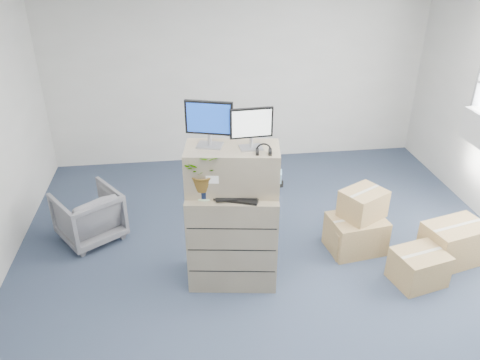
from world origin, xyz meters
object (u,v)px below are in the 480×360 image
(monitor_right, at_px, (251,126))
(water_bottle, at_px, (238,178))
(filing_cabinet_lower, at_px, (233,236))
(keyboard, at_px, (236,197))
(monitor_left, at_px, (209,121))
(potted_plant, at_px, (204,176))
(office_chair, at_px, (88,213))

(monitor_right, xyz_separation_m, water_bottle, (-0.13, 0.03, -0.57))
(filing_cabinet_lower, distance_m, keyboard, 0.57)
(monitor_left, height_order, monitor_right, monitor_left)
(keyboard, bearing_deg, monitor_left, 153.09)
(water_bottle, height_order, potted_plant, potted_plant)
(filing_cabinet_lower, height_order, water_bottle, water_bottle)
(monitor_right, bearing_deg, potted_plant, -175.85)
(water_bottle, bearing_deg, keyboard, -103.92)
(monitor_left, height_order, potted_plant, monitor_left)
(filing_cabinet_lower, distance_m, monitor_left, 1.29)
(office_chair, bearing_deg, keyboard, 112.20)
(keyboard, xyz_separation_m, office_chair, (-1.69, 1.11, -0.74))
(keyboard, bearing_deg, monitor_right, 62.05)
(water_bottle, relative_size, potted_plant, 0.60)
(filing_cabinet_lower, relative_size, monitor_right, 2.59)
(filing_cabinet_lower, xyz_separation_m, monitor_left, (-0.21, 0.11, 1.27))
(keyboard, bearing_deg, potted_plant, -173.25)
(monitor_right, distance_m, keyboard, 0.72)
(keyboard, relative_size, potted_plant, 1.09)
(water_bottle, height_order, office_chair, water_bottle)
(water_bottle, relative_size, office_chair, 0.36)
(keyboard, bearing_deg, water_bottle, 97.34)
(filing_cabinet_lower, relative_size, keyboard, 2.35)
(monitor_left, bearing_deg, monitor_right, 2.15)
(filing_cabinet_lower, bearing_deg, office_chair, 158.09)
(filing_cabinet_lower, height_order, keyboard, keyboard)
(filing_cabinet_lower, distance_m, monitor_right, 1.25)
(monitor_right, relative_size, potted_plant, 0.99)
(monitor_left, height_order, water_bottle, monitor_left)
(filing_cabinet_lower, height_order, office_chair, filing_cabinet_lower)
(potted_plant, xyz_separation_m, office_chair, (-1.39, 1.04, -0.96))
(filing_cabinet_lower, relative_size, monitor_left, 2.35)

